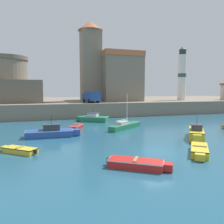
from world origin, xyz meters
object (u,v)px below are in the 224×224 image
(dinghy_red_4, at_px, (137,163))
(dinghy_yellow_6, at_px, (199,150))
(church, at_px, (111,74))
(motorboat_yellow_5, at_px, (196,133))
(dinghy_red_2, at_px, (76,127))
(sailboat_green_1, at_px, (125,125))
(fortress, at_px, (8,87))
(motorboat_blue_9, at_px, (51,132))
(motorboat_green_7, at_px, (93,118))
(lighthouse, at_px, (182,74))
(dinghy_yellow_3, at_px, (19,150))
(truck_on_quay, at_px, (91,97))

(dinghy_red_4, height_order, dinghy_yellow_6, dinghy_yellow_6)
(dinghy_red_4, xyz_separation_m, dinghy_yellow_6, (6.19, 1.40, 0.02))
(church, bearing_deg, motorboat_yellow_5, -89.92)
(dinghy_red_2, xyz_separation_m, dinghy_red_4, (1.77, -16.31, -0.00))
(dinghy_red_2, bearing_deg, sailboat_green_1, -17.42)
(fortress, bearing_deg, motorboat_blue_9, -72.98)
(dinghy_red_2, distance_m, dinghy_yellow_6, 16.90)
(motorboat_blue_9, bearing_deg, sailboat_green_1, 13.16)
(motorboat_green_7, bearing_deg, lighthouse, 24.50)
(motorboat_yellow_5, xyz_separation_m, church, (-0.05, 31.42, 8.47))
(sailboat_green_1, bearing_deg, dinghy_red_2, 162.58)
(fortress, bearing_deg, sailboat_green_1, -52.45)
(sailboat_green_1, height_order, lighthouse, lighthouse)
(church, bearing_deg, dinghy_yellow_6, -95.69)
(dinghy_yellow_3, bearing_deg, church, 60.56)
(dinghy_red_4, relative_size, truck_on_quay, 0.88)
(sailboat_green_1, relative_size, dinghy_red_2, 1.77)
(motorboat_green_7, xyz_separation_m, motorboat_blue_9, (-7.13, -10.42, -0.03))
(motorboat_yellow_5, xyz_separation_m, dinghy_yellow_6, (-3.67, -5.00, -0.29))
(motorboat_blue_9, xyz_separation_m, fortress, (-7.66, 25.02, 5.45))
(lighthouse, relative_size, truck_on_quay, 2.81)
(dinghy_yellow_3, xyz_separation_m, motorboat_green_7, (9.93, 16.18, 0.32))
(sailboat_green_1, relative_size, lighthouse, 0.45)
(motorboat_blue_9, distance_m, truck_on_quay, 19.84)
(dinghy_red_2, bearing_deg, motorboat_green_7, 58.85)
(lighthouse, bearing_deg, dinghy_red_4, -128.66)
(church, bearing_deg, truck_on_quay, -128.81)
(dinghy_yellow_6, bearing_deg, church, 84.31)
(dinghy_yellow_6, xyz_separation_m, fortress, (-19.05, 35.63, 5.66))
(fortress, bearing_deg, dinghy_yellow_3, -81.02)
(dinghy_red_2, relative_size, truck_on_quay, 0.72)
(dinghy_red_4, xyz_separation_m, fortress, (-12.87, 37.04, 5.69))
(fortress, bearing_deg, motorboat_green_7, -44.62)
(sailboat_green_1, relative_size, dinghy_red_4, 1.43)
(dinghy_yellow_3, xyz_separation_m, dinghy_yellow_6, (14.19, -4.85, 0.08))
(church, bearing_deg, lighthouse, -12.70)
(motorboat_yellow_5, relative_size, church, 0.28)
(dinghy_yellow_3, height_order, dinghy_red_4, dinghy_red_4)
(dinghy_yellow_3, bearing_deg, lighthouse, 38.22)
(motorboat_green_7, height_order, motorboat_blue_9, motorboat_green_7)
(dinghy_red_2, bearing_deg, dinghy_red_4, -83.80)
(dinghy_red_2, xyz_separation_m, dinghy_yellow_3, (-6.23, -10.06, -0.05))
(dinghy_yellow_3, height_order, truck_on_quay, truck_on_quay)
(dinghy_yellow_3, xyz_separation_m, church, (17.81, 31.57, 8.83))
(dinghy_red_2, distance_m, truck_on_quay, 14.71)
(motorboat_yellow_5, relative_size, lighthouse, 0.38)
(fortress, relative_size, lighthouse, 1.05)
(motorboat_blue_9, xyz_separation_m, lighthouse, (32.34, 21.90, 8.62))
(motorboat_green_7, relative_size, truck_on_quay, 1.13)
(dinghy_yellow_3, bearing_deg, truck_on_quay, 64.34)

